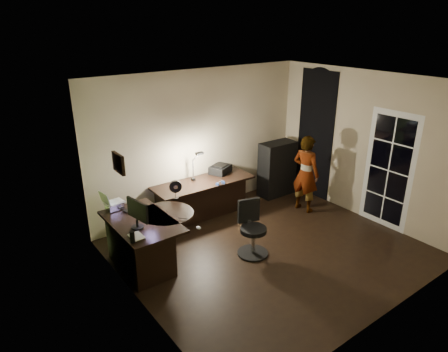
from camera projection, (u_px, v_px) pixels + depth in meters
floor at (270, 250)px, 6.51m from camera, size 4.50×4.00×0.01m
ceiling at (278, 82)px, 5.51m from camera, size 4.50×4.00×0.01m
wall_back at (200, 142)px, 7.50m from camera, size 4.50×0.01×2.70m
wall_front at (395, 224)px, 4.51m from camera, size 4.50×0.01×2.70m
wall_left at (135, 214)px, 4.76m from camera, size 0.01×4.00×2.70m
wall_right at (364, 146)px, 7.25m from camera, size 0.01×4.00×2.70m
green_wall_overlay at (136, 213)px, 4.77m from camera, size 0.00×4.00×2.70m
arched_doorway at (315, 135)px, 8.12m from camera, size 0.01×0.90×2.60m
french_door at (389, 171)px, 6.94m from camera, size 0.02×0.92×2.10m
framed_picture at (118, 163)px, 4.93m from camera, size 0.04×0.30×0.25m
desk_left at (143, 244)px, 5.95m from camera, size 0.83×1.34×0.77m
desk_right at (204, 199)px, 7.48m from camera, size 1.93×0.73×0.72m
cabinet at (277, 169)px, 8.38m from camera, size 0.77×0.40×1.15m
laptop_stand at (115, 206)px, 6.13m from camera, size 0.25×0.21×0.10m
laptop at (114, 197)px, 6.07m from camera, size 0.33×0.32×0.21m
monitor at (137, 218)px, 5.54m from camera, size 0.17×0.46×0.29m
mouse at (198, 228)px, 5.55m from camera, size 0.08×0.10×0.03m
phone at (127, 211)px, 6.07m from camera, size 0.08×0.14×0.01m
pen at (183, 218)px, 5.84m from camera, size 0.10×0.12×0.01m
speaker at (132, 237)px, 5.19m from camera, size 0.08×0.08×0.17m
notepad at (136, 236)px, 5.36m from camera, size 0.17×0.24×0.01m
desk_fan at (175, 189)px, 6.64m from camera, size 0.24×0.19×0.32m
headphones at (220, 183)px, 7.22m from camera, size 0.18×0.12×0.08m
printer at (220, 169)px, 7.74m from camera, size 0.49×0.45×0.18m
desk_lamp at (193, 164)px, 7.28m from camera, size 0.16×0.30×0.66m
office_chair at (253, 230)px, 6.24m from camera, size 0.61×0.61×0.88m
person at (306, 174)px, 7.61m from camera, size 0.44×0.59×1.51m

